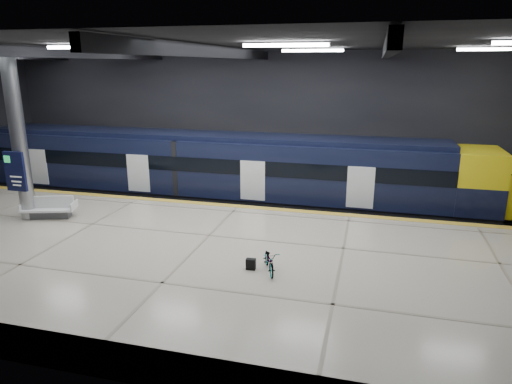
% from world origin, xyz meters
% --- Properties ---
extents(ground, '(30.00, 30.00, 0.00)m').
position_xyz_m(ground, '(0.00, 0.00, 0.00)').
color(ground, black).
rests_on(ground, ground).
extents(room_shell, '(30.10, 16.10, 8.05)m').
position_xyz_m(room_shell, '(-0.00, 0.00, 5.72)').
color(room_shell, black).
rests_on(room_shell, ground).
extents(platform, '(30.00, 11.00, 1.10)m').
position_xyz_m(platform, '(0.00, -2.50, 0.55)').
color(platform, '#B5AE99').
rests_on(platform, ground).
extents(safety_strip, '(30.00, 0.40, 0.01)m').
position_xyz_m(safety_strip, '(0.00, 2.75, 1.11)').
color(safety_strip, gold).
rests_on(safety_strip, platform).
extents(rails, '(30.00, 1.52, 0.16)m').
position_xyz_m(rails, '(0.00, 5.50, 0.08)').
color(rails, gray).
rests_on(rails, ground).
extents(train, '(29.40, 2.84, 3.79)m').
position_xyz_m(train, '(-0.86, 5.50, 2.06)').
color(train, black).
rests_on(train, ground).
extents(bench, '(2.31, 1.50, 0.94)m').
position_xyz_m(bench, '(-7.19, -0.75, 1.43)').
color(bench, '#595B60').
rests_on(bench, platform).
extents(bicycle, '(0.99, 1.48, 0.74)m').
position_xyz_m(bicycle, '(2.90, -3.45, 1.47)').
color(bicycle, '#99999E').
rests_on(bicycle, platform).
extents(pannier_bag, '(0.31, 0.19, 0.35)m').
position_xyz_m(pannier_bag, '(2.30, -3.45, 1.28)').
color(pannier_bag, black).
rests_on(pannier_bag, platform).
extents(info_column, '(0.90, 0.78, 6.90)m').
position_xyz_m(info_column, '(-8.00, -1.03, 4.46)').
color(info_column, '#9EA0A5').
rests_on(info_column, platform).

